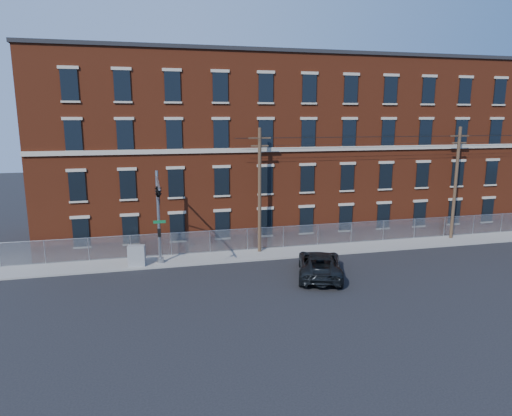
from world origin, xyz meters
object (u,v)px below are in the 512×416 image
object	(u,v)px
pickup_truck	(320,264)
utility_cabinet	(137,256)
traffic_signal_mast	(158,200)
utility_pole_near	(260,188)

from	to	relation	value
pickup_truck	utility_cabinet	xyz separation A→B (m)	(-12.44, 4.95, 0.02)
utility_cabinet	traffic_signal_mast	bearing A→B (deg)	-41.51
traffic_signal_mast	utility_pole_near	distance (m)	8.70
traffic_signal_mast	pickup_truck	distance (m)	12.01
traffic_signal_mast	utility_pole_near	size ratio (longest dim) A/B	0.70
pickup_truck	utility_pole_near	bearing A→B (deg)	-47.68
pickup_truck	utility_cabinet	distance (m)	13.39
pickup_truck	utility_cabinet	bearing A→B (deg)	-2.68
traffic_signal_mast	pickup_truck	size ratio (longest dim) A/B	1.12
utility_pole_near	traffic_signal_mast	bearing A→B (deg)	-156.86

